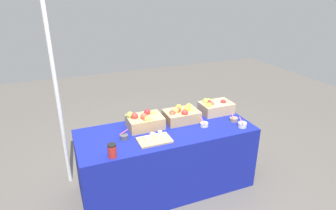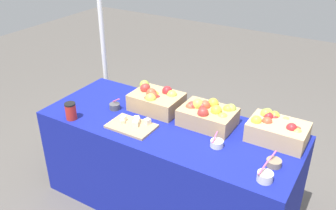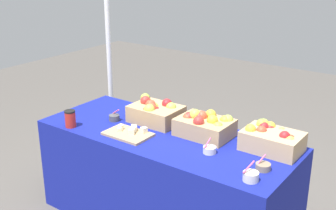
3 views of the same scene
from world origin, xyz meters
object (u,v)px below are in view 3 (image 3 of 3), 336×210
Objects in this scene: apple_crate_middle at (205,125)px; coffee_cup at (70,119)px; apple_crate_right at (155,112)px; cutting_board_front at (129,133)px; tent_pole at (109,56)px; apple_crate_left at (272,139)px; sample_bowl_far at (210,150)px; sample_bowl_near at (263,167)px; sample_bowl_extra at (251,176)px; sample_bowl_mid at (114,118)px.

coffee_cup is (-0.89, -0.45, -0.02)m from apple_crate_middle.
apple_crate_right is 0.32m from cutting_board_front.
tent_pole reaches higher than apple_crate_right.
apple_crate_middle is 1.00m from coffee_cup.
coffee_cup is (-1.37, -0.51, -0.01)m from apple_crate_left.
sample_bowl_far is (0.61, -0.22, -0.06)m from apple_crate_right.
apple_crate_right is 4.13× the size of sample_bowl_far.
tent_pole reaches higher than coffee_cup.
apple_crate_right is at bearing -176.19° from apple_crate_left.
sample_bowl_far is at bearing -52.18° from apple_crate_middle.
sample_bowl_far is 0.71× the size of coffee_cup.
sample_bowl_extra reaches higher than sample_bowl_near.
sample_bowl_far is (0.89, -0.06, -0.00)m from sample_bowl_mid.
apple_crate_middle is at bearing 157.15° from sample_bowl_near.
sample_bowl_extra is (0.99, -0.39, -0.05)m from apple_crate_right.
apple_crate_left is 0.18× the size of tent_pole.
cutting_board_front is at bearing -90.34° from apple_crate_right.
sample_bowl_extra reaches higher than sample_bowl_far.
sample_bowl_mid is 0.05× the size of tent_pole.
apple_crate_right is at bearing -25.34° from tent_pole.
tent_pole reaches higher than sample_bowl_far.
coffee_cup is at bearing -135.30° from apple_crate_right.
apple_crate_right is 0.96m from tent_pole.
apple_crate_middle is at bearing 144.21° from sample_bowl_extra.
sample_bowl_near is at bearing -13.04° from apple_crate_right.
apple_crate_middle is at bearing -173.11° from apple_crate_left.
tent_pole reaches higher than sample_bowl_extra.
apple_crate_left is at bearing 98.83° from sample_bowl_extra.
sample_bowl_near is 0.87× the size of sample_bowl_extra.
tent_pole is at bearing 156.93° from sample_bowl_far.
sample_bowl_near is 0.38m from sample_bowl_far.
apple_crate_left is at bearing 6.89° from apple_crate_middle.
apple_crate_left is 0.99m from cutting_board_front.
apple_crate_left is at bearing 104.04° from sample_bowl_near.
sample_bowl_near is 1.27m from sample_bowl_mid.
apple_crate_right is 4.11× the size of sample_bowl_near.
tent_pole is (-1.83, 0.79, 0.30)m from sample_bowl_extra.
apple_crate_middle reaches higher than cutting_board_front.
sample_bowl_mid is at bearing -149.02° from apple_crate_right.
sample_bowl_extra is at bearing -35.79° from apple_crate_middle.
apple_crate_middle is 4.20× the size of sample_bowl_far.
sample_bowl_far reaches higher than sample_bowl_near.
apple_crate_right is at bearing 30.98° from sample_bowl_mid.
coffee_cup is 0.06× the size of tent_pole.
sample_bowl_extra is at bearing -21.70° from apple_crate_right.
tent_pole is (-1.45, 0.62, 0.30)m from sample_bowl_far.
cutting_board_front is 1.00m from sample_bowl_near.
apple_crate_left is 0.31m from sample_bowl_near.
cutting_board_front is 3.28× the size of sample_bowl_mid.
apple_crate_middle is 0.44m from apple_crate_right.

